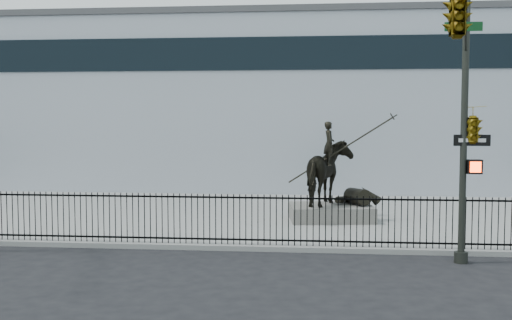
{
  "coord_description": "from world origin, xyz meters",
  "views": [
    {
      "loc": [
        3.06,
        -16.1,
        3.88
      ],
      "look_at": [
        0.9,
        6.0,
        2.33
      ],
      "focal_mm": 42.0,
      "sensor_mm": 36.0,
      "label": 1
    }
  ],
  "objects": [
    {
      "name": "ground",
      "position": [
        0.0,
        0.0,
        0.0
      ],
      "size": [
        120.0,
        120.0,
        0.0
      ],
      "primitive_type": "plane",
      "color": "black",
      "rests_on": "ground"
    },
    {
      "name": "statue_plinth",
      "position": [
        3.68,
        5.79,
        0.43
      ],
      "size": [
        3.19,
        2.39,
        0.56
      ],
      "primitive_type": "cube",
      "rotation": [
        0.0,
        0.0,
        0.12
      ],
      "color": "#56544F",
      "rests_on": "plaza"
    },
    {
      "name": "picket_fence",
      "position": [
        0.0,
        1.25,
        0.9
      ],
      "size": [
        22.1,
        0.1,
        1.5
      ],
      "color": "black",
      "rests_on": "plaza"
    },
    {
      "name": "traffic_signal_right",
      "position": [
        6.47,
        -2.0,
        4.85
      ],
      "size": [
        2.17,
        6.86,
        7.0
      ],
      "color": "#252722",
      "rests_on": "ground"
    },
    {
      "name": "equestrian_statue",
      "position": [
        3.74,
        5.8,
        1.87
      ],
      "size": [
        3.77,
        2.57,
        3.22
      ],
      "rotation": [
        0.0,
        0.0,
        0.12
      ],
      "color": "black",
      "rests_on": "statue_plinth"
    },
    {
      "name": "plaza",
      "position": [
        0.0,
        7.0,
        0.07
      ],
      "size": [
        30.0,
        12.0,
        0.15
      ],
      "primitive_type": "cube",
      "color": "gray",
      "rests_on": "ground"
    },
    {
      "name": "building",
      "position": [
        0.0,
        20.0,
        4.5
      ],
      "size": [
        44.0,
        14.0,
        9.0
      ],
      "primitive_type": "cube",
      "color": "#B6BCC7",
      "rests_on": "ground"
    }
  ]
}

